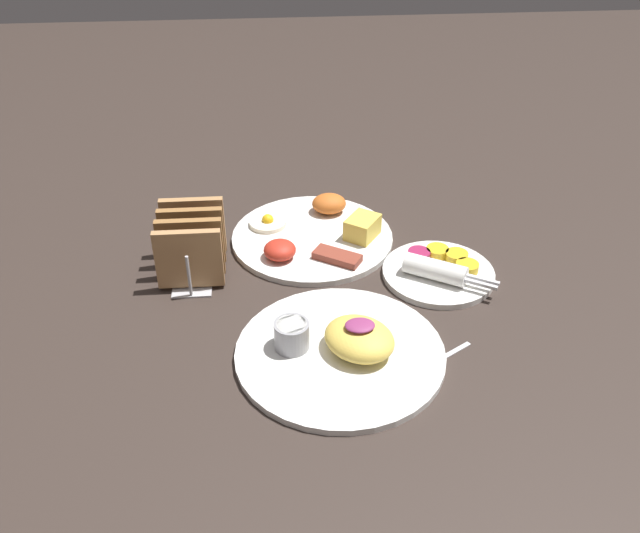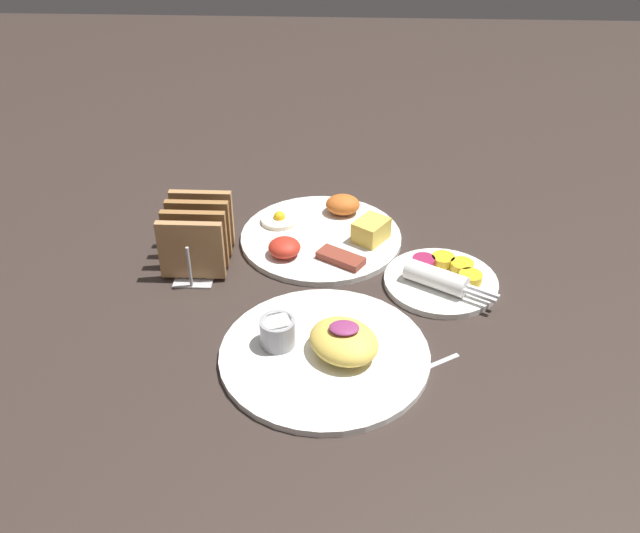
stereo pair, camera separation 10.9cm
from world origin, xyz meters
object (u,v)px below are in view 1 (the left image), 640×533
plate_foreground (341,348)px  plate_condiments (439,270)px  plate_breakfast (315,234)px  toast_rack (192,244)px

plate_foreground → plate_condiments: bearing=45.4°
plate_breakfast → plate_condiments: (0.19, -0.12, 0.00)m
plate_foreground → toast_rack: toast_rack is taller
plate_foreground → toast_rack: (-0.21, 0.22, 0.03)m
plate_condiments → plate_foreground: 0.24m
plate_condiments → toast_rack: 0.39m
plate_breakfast → toast_rack: toast_rack is taller
plate_condiments → toast_rack: size_ratio=1.18×
plate_condiments → toast_rack: bearing=173.1°
plate_breakfast → plate_foreground: 0.29m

